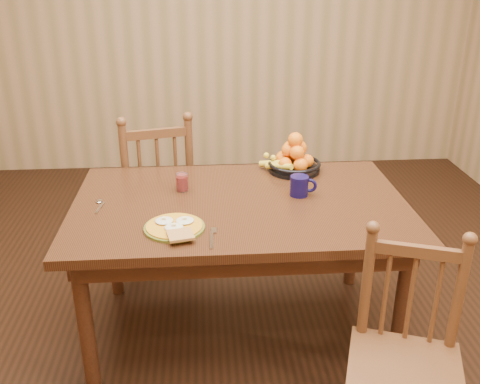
{
  "coord_description": "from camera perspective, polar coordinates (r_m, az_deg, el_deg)",
  "views": [
    {
      "loc": [
        -0.17,
        -2.33,
        1.82
      ],
      "look_at": [
        0.0,
        0.0,
        0.8
      ],
      "focal_mm": 40.0,
      "sensor_mm": 36.0,
      "label": 1
    }
  ],
  "objects": [
    {
      "name": "room",
      "position": [
        2.38,
        0.0,
        12.21
      ],
      "size": [
        4.52,
        5.02,
        2.72
      ],
      "color": "black",
      "rests_on": "ground"
    },
    {
      "name": "dining_table",
      "position": [
        2.61,
        0.0,
        -2.72
      ],
      "size": [
        1.6,
        1.0,
        0.75
      ],
      "color": "black",
      "rests_on": "ground"
    },
    {
      "name": "chair_far",
      "position": [
        3.35,
        -8.89,
        -0.12
      ],
      "size": [
        0.54,
        0.52,
        1.0
      ],
      "rotation": [
        0.0,
        0.0,
        3.36
      ],
      "color": "#4F2F17",
      "rests_on": "ground"
    },
    {
      "name": "chair_near",
      "position": [
        2.19,
        17.2,
        -16.74
      ],
      "size": [
        0.52,
        0.51,
        0.91
      ],
      "rotation": [
        0.0,
        0.0,
        -0.34
      ],
      "color": "#4F2F17",
      "rests_on": "ground"
    },
    {
      "name": "breakfast_plate",
      "position": [
        2.32,
        -6.97,
        -3.71
      ],
      "size": [
        0.26,
        0.3,
        0.04
      ],
      "color": "#59601E",
      "rests_on": "dining_table"
    },
    {
      "name": "fork",
      "position": [
        2.25,
        -2.97,
        -4.77
      ],
      "size": [
        0.03,
        0.18,
        0.0
      ],
      "rotation": [
        0.0,
        0.0,
        -0.04
      ],
      "color": "silver",
      "rests_on": "dining_table"
    },
    {
      "name": "spoon",
      "position": [
        2.63,
        -14.77,
        -1.17
      ],
      "size": [
        0.04,
        0.16,
        0.01
      ],
      "rotation": [
        0.0,
        0.0,
        -0.14
      ],
      "color": "silver",
      "rests_on": "dining_table"
    },
    {
      "name": "coffee_mug",
      "position": [
        2.63,
        6.43,
        0.68
      ],
      "size": [
        0.13,
        0.09,
        0.1
      ],
      "color": "#0D0933",
      "rests_on": "dining_table"
    },
    {
      "name": "juice_glass",
      "position": [
        2.69,
        -6.2,
        0.99
      ],
      "size": [
        0.06,
        0.06,
        0.09
      ],
      "color": "silver",
      "rests_on": "dining_table"
    },
    {
      "name": "fruit_bowl",
      "position": [
        2.93,
        5.71,
        3.48
      ],
      "size": [
        0.32,
        0.29,
        0.22
      ],
      "color": "black",
      "rests_on": "dining_table"
    }
  ]
}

